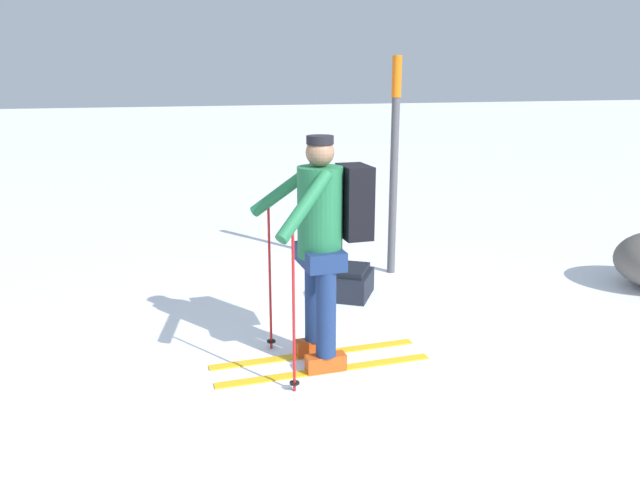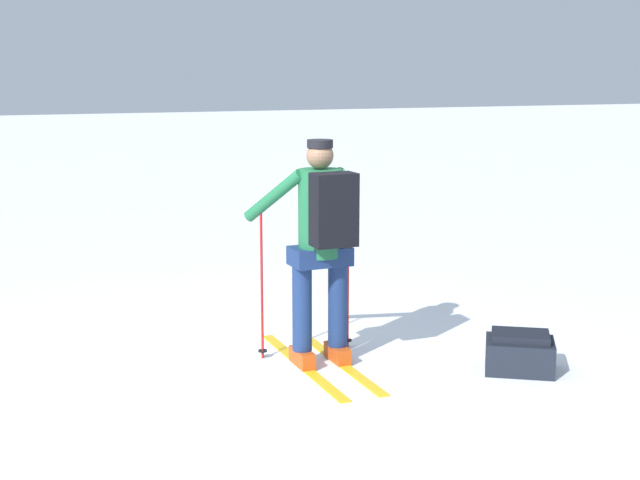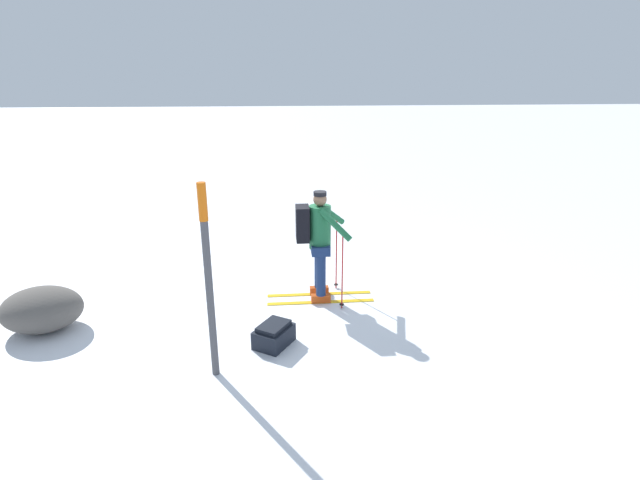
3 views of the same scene
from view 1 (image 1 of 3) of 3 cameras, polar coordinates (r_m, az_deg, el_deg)
The scene contains 4 objects.
ground_plane at distance 4.44m, azimuth 7.38°, elevation -14.20°, with size 80.00×80.00×0.00m, color white.
skier at distance 4.55m, azimuth 0.42°, elevation 0.40°, with size 1.67×0.98×1.74m.
dropped_backpack at distance 6.23m, azimuth 2.82°, elevation -3.89°, with size 0.59×0.63×0.30m.
trail_marker at distance 6.76m, azimuth 6.82°, elevation 8.05°, with size 0.10×0.10×2.34m.
Camera 1 is at (1.62, 3.53, 2.16)m, focal length 35.00 mm.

